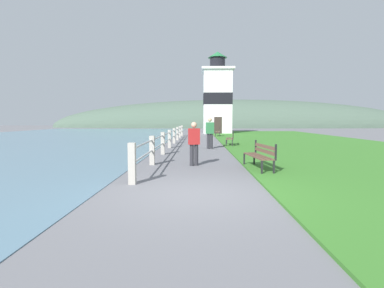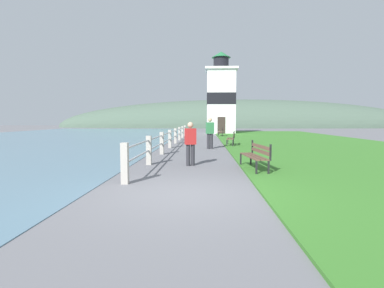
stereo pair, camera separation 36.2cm
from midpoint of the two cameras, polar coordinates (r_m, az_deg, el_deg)
ground_plane at (r=6.82m, az=0.05°, el=-9.50°), size 160.00×160.00×0.00m
grass_verge at (r=22.34m, az=21.87°, el=0.11°), size 12.00×43.17×0.06m
water_strip at (r=25.57m, az=-32.10°, el=0.21°), size 24.00×69.07×0.01m
seawall_railing at (r=19.46m, az=-3.14°, el=1.52°), size 0.18×23.64×1.08m
park_bench_near at (r=10.08m, az=13.14°, el=-1.90°), size 0.71×1.98×0.94m
park_bench_midway at (r=19.20m, az=8.10°, el=1.22°), size 0.67×1.78×0.94m
park_bench_far at (r=30.04m, az=5.95°, el=2.46°), size 0.59×1.67×0.94m
lighthouse at (r=36.85m, az=5.79°, el=8.76°), size 3.83×3.83×9.81m
person_strolling at (r=17.19m, az=4.05°, el=2.29°), size 0.49×0.37×1.78m
person_by_railing at (r=10.82m, az=0.66°, el=0.36°), size 0.43×0.33×1.59m
distant_hillside at (r=65.86m, az=9.18°, el=3.14°), size 80.00×16.00×12.00m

